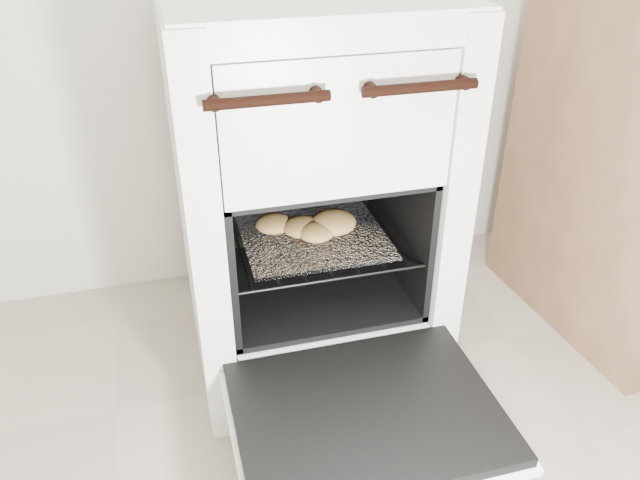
{
  "coord_description": "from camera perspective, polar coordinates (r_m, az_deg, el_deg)",
  "views": [
    {
      "loc": [
        -0.48,
        -0.07,
        1.06
      ],
      "look_at": [
        -0.18,
        1.05,
        0.37
      ],
      "focal_mm": 35.0,
      "sensor_mm": 36.0,
      "label": 1
    }
  ],
  "objects": [
    {
      "name": "stove",
      "position": [
        1.45,
        -1.41,
        4.27
      ],
      "size": [
        0.56,
        0.63,
        0.86
      ],
      "color": "silver",
      "rests_on": "ground"
    },
    {
      "name": "oven_door",
      "position": [
        1.21,
        4.28,
        -15.62
      ],
      "size": [
        0.51,
        0.39,
        0.04
      ],
      "color": "black",
      "rests_on": "stove"
    },
    {
      "name": "oven_rack",
      "position": [
        1.43,
        -0.78,
        0.48
      ],
      "size": [
        0.41,
        0.39,
        0.01
      ],
      "color": "black",
      "rests_on": "stove"
    },
    {
      "name": "foil_sheet",
      "position": [
        1.41,
        -0.59,
        0.31
      ],
      "size": [
        0.32,
        0.28,
        0.01
      ],
      "primitive_type": "cube",
      "color": "white",
      "rests_on": "oven_rack"
    },
    {
      "name": "baked_rolls",
      "position": [
        1.41,
        -0.8,
        1.38
      ],
      "size": [
        0.25,
        0.16,
        0.05
      ],
      "color": "#B49348",
      "rests_on": "foil_sheet"
    }
  ]
}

